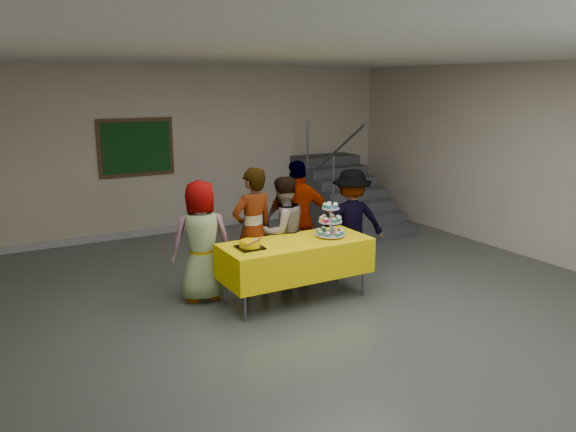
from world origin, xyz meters
name	(u,v)px	position (x,y,z in m)	size (l,w,h in m)	color
room_shell	(353,137)	(0.00, 0.02, 2.13)	(10.00, 10.04, 3.02)	#4C514C
bake_table	(296,258)	(-0.12, 1.00, 0.56)	(1.88, 0.78, 0.77)	#595960
cupcake_stand	(330,223)	(0.37, 0.97, 0.95)	(0.38, 0.38, 0.44)	silver
bear_cake	(250,243)	(-0.75, 1.00, 0.83)	(0.32, 0.36, 0.12)	black
schoolchild_a	(201,241)	(-1.14, 1.59, 0.77)	(0.75, 0.49, 1.53)	slate
schoolchild_b	(253,231)	(-0.46, 1.52, 0.83)	(0.60, 0.40, 1.65)	slate
schoolchild_c	(282,232)	(0.00, 1.57, 0.75)	(0.73, 0.56, 1.49)	slate
schoolchild_d	(298,220)	(0.33, 1.70, 0.83)	(0.98, 0.41, 1.67)	slate
schoolchild_e	(351,222)	(1.10, 1.54, 0.75)	(0.97, 0.56, 1.51)	slate
staircase	(340,198)	(2.70, 4.13, 0.49)	(1.30, 2.40, 2.04)	#424447
noticeboard	(136,147)	(-1.02, 4.96, 1.60)	(1.30, 0.05, 1.00)	#472B16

